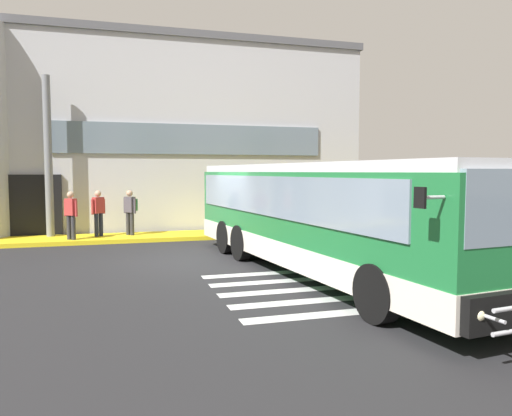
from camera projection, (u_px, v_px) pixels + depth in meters
ground_plane at (194, 260)px, 13.96m from camera, size 80.00×90.00×0.02m
bay_paint_stripes at (318, 288)px, 10.51m from camera, size 4.40×3.96×0.01m
terminal_building at (142, 141)px, 24.49m from camera, size 18.62×13.80×8.12m
boarding_curb at (173, 236)px, 18.54m from camera, size 20.82×2.00×0.15m
entry_support_column at (48, 157)px, 17.65m from camera, size 0.28×0.28×5.80m
bus_main_foreground at (322, 220)px, 11.97m from camera, size 3.81×11.95×2.70m
passenger_near_column at (71, 213)px, 16.91m from camera, size 0.46×0.42×1.68m
passenger_by_doorway at (98, 211)px, 17.80m from camera, size 0.48×0.41×1.68m
passenger_at_curb_edge at (130, 209)px, 18.17m from camera, size 0.51×0.51×1.68m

